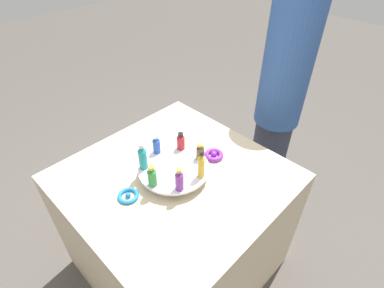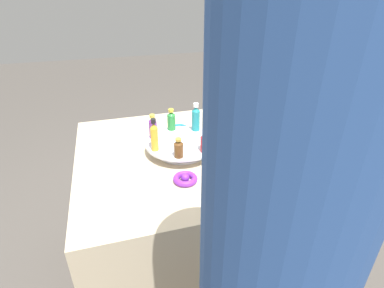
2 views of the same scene
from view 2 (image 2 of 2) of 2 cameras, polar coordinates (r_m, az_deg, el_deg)
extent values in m
plane|color=#4C4742|center=(1.98, -1.56, -21.93)|extent=(12.00, 12.00, 0.00)
cube|color=beige|center=(1.69, -1.74, -13.28)|extent=(1.00, 1.00, 0.80)
cylinder|color=silver|center=(1.45, -1.97, -1.31)|extent=(0.24, 0.24, 0.01)
cylinder|color=silver|center=(1.44, -1.98, -0.52)|extent=(0.13, 0.13, 0.04)
cylinder|color=silver|center=(1.43, -2.00, 0.31)|extent=(0.35, 0.35, 0.01)
cylinder|color=#702D93|center=(1.45, -7.43, 2.75)|extent=(0.04, 0.04, 0.09)
cone|color=#702D93|center=(1.43, -7.56, 4.65)|extent=(0.04, 0.04, 0.02)
cylinder|color=gold|center=(1.43, -7.60, 5.29)|extent=(0.02, 0.02, 0.02)
cylinder|color=gold|center=(1.34, -7.15, 0.91)|extent=(0.03, 0.03, 0.11)
cone|color=gold|center=(1.31, -7.33, 3.50)|extent=(0.03, 0.03, 0.02)
cylinder|color=black|center=(1.30, -7.39, 4.37)|extent=(0.02, 0.02, 0.02)
cylinder|color=brown|center=(1.29, -2.56, -1.20)|extent=(0.04, 0.04, 0.06)
cone|color=brown|center=(1.27, -2.60, 0.33)|extent=(0.04, 0.04, 0.01)
cylinder|color=#B79338|center=(1.26, -2.61, 0.84)|extent=(0.03, 0.03, 0.01)
cylinder|color=#B21E23|center=(1.33, 2.48, -0.06)|extent=(0.04, 0.04, 0.07)
cone|color=#B21E23|center=(1.31, 2.52, 1.58)|extent=(0.04, 0.04, 0.02)
cylinder|color=black|center=(1.30, 2.53, 2.13)|extent=(0.03, 0.03, 0.01)
cylinder|color=#234CAD|center=(1.43, 3.66, 2.29)|extent=(0.04, 0.04, 0.07)
cone|color=#234CAD|center=(1.41, 3.72, 3.93)|extent=(0.04, 0.04, 0.02)
cylinder|color=silver|center=(1.41, 3.74, 4.48)|extent=(0.03, 0.03, 0.01)
cylinder|color=teal|center=(1.52, 0.73, 4.47)|extent=(0.04, 0.04, 0.10)
cone|color=teal|center=(1.49, 0.74, 6.68)|extent=(0.04, 0.04, 0.02)
cylinder|color=silver|center=(1.48, 0.75, 7.42)|extent=(0.03, 0.03, 0.02)
cylinder|color=#288438|center=(1.53, -3.95, 4.16)|extent=(0.04, 0.04, 0.08)
cone|color=#288438|center=(1.51, -4.01, 5.84)|extent=(0.04, 0.04, 0.02)
cylinder|color=gold|center=(1.51, -4.03, 6.39)|extent=(0.03, 0.03, 0.01)
torus|color=purple|center=(1.24, -1.29, -6.65)|extent=(0.10, 0.10, 0.03)
sphere|color=purple|center=(1.24, -1.29, -6.46)|extent=(0.04, 0.04, 0.04)
torus|color=blue|center=(1.67, -2.47, 3.00)|extent=(0.10, 0.10, 0.02)
sphere|color=blue|center=(1.67, -2.47, 3.12)|extent=(0.03, 0.03, 0.03)
cylinder|color=#2D5193|center=(0.58, 16.55, -15.44)|extent=(0.29, 0.29, 0.82)
camera|label=1|loc=(2.00, -37.07, 33.29)|focal=28.00mm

